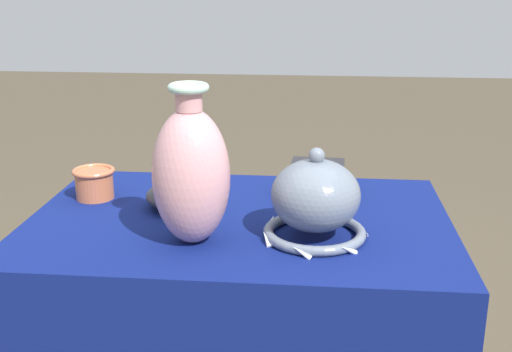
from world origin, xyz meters
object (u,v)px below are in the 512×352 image
Objects in this scene: vase_tall_bulbous at (191,174)px; mosaic_tile_box at (317,179)px; vase_dome_bell at (315,201)px; bowl_shallow_charcoal at (180,195)px; cup_wide_terracotta at (94,182)px.

vase_tall_bulbous reaches higher than mosaic_tile_box.
bowl_shallow_charcoal is at bearing 154.56° from vase_dome_bell.
vase_tall_bulbous reaches higher than bowl_shallow_charcoal.
mosaic_tile_box is (0.26, 0.33, -0.11)m from vase_tall_bulbous.
vase_dome_bell is at bearing -25.44° from bowl_shallow_charcoal.
vase_dome_bell is (0.25, 0.05, -0.07)m from vase_tall_bulbous.
vase_dome_bell is at bearing -19.89° from cup_wide_terracotta.
vase_tall_bulbous reaches higher than cup_wide_terracotta.
vase_dome_bell is 0.36m from bowl_shallow_charcoal.
vase_tall_bulbous is at bearing -124.97° from mosaic_tile_box.
vase_dome_bell is 1.44× the size of bowl_shallow_charcoal.
bowl_shallow_charcoal is at bearing 109.10° from vase_tall_bulbous.
cup_wide_terracotta is at bearing 140.39° from vase_tall_bulbous.
mosaic_tile_box is 1.41× the size of cup_wide_terracotta.
cup_wide_terracotta is at bearing 168.73° from bowl_shallow_charcoal.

